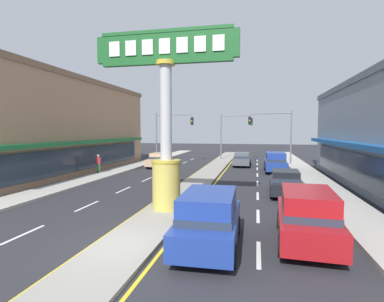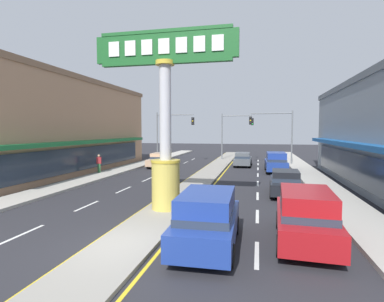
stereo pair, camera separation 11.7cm
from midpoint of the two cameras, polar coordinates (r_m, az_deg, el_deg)
name	(u,v)px [view 2 (the right image)]	position (r m, az deg, el deg)	size (l,w,h in m)	color
ground_plane	(125,248)	(10.90, -12.34, -17.44)	(160.00, 160.00, 0.00)	#28282D
median_strip	(209,173)	(27.82, 3.42, -4.12)	(2.14, 52.00, 0.14)	gray
sidewalk_left	(111,173)	(28.67, -14.92, -3.97)	(2.24, 60.00, 0.18)	#ADA89E
sidewalk_right	(315,179)	(25.89, 22.36, -4.97)	(2.24, 60.00, 0.18)	#ADA89E
lane_markings	(207,176)	(26.50, 2.96, -4.67)	(8.88, 52.00, 0.01)	silver
district_sign	(165,127)	(14.52, -4.84, 4.59)	(6.94, 1.42, 8.54)	gold
storefront_left	(46,126)	(31.24, -25.84, 4.30)	(9.67, 26.15, 8.76)	tan
traffic_light_left_side	(171,128)	(37.55, -3.99, 4.35)	(4.86, 0.46, 6.20)	slate
traffic_light_right_side	(276,128)	(35.63, 15.71, 4.23)	(4.86, 0.46, 6.20)	slate
traffic_light_median_far	(233,129)	(40.15, 7.91, 4.22)	(4.20, 0.46, 6.20)	slate
suv_near_right_lane	(207,219)	(10.42, 3.26, -12.65)	(2.04, 4.64, 1.90)	navy
suv_far_right_lane	(276,162)	(29.50, 15.73, -2.02)	(2.03, 4.63, 1.90)	navy
suv_near_left_lane	(306,216)	(11.42, 21.03, -11.42)	(2.16, 4.70, 1.90)	maroon
sedan_mid_left_lane	(243,159)	(33.73, 9.70, -1.53)	(1.88, 4.32, 1.53)	#4C5156
sedan_far_left_oncoming	(160,160)	(32.66, -6.06, -1.67)	(1.92, 4.34, 1.53)	tan
sedan_kerb_right	(285,182)	(19.38, 17.43, -5.67)	(1.97, 4.37, 1.53)	black
pedestrian_near_kerb	(99,162)	(28.17, -17.09, -2.08)	(0.45, 0.33, 1.62)	#336B3D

